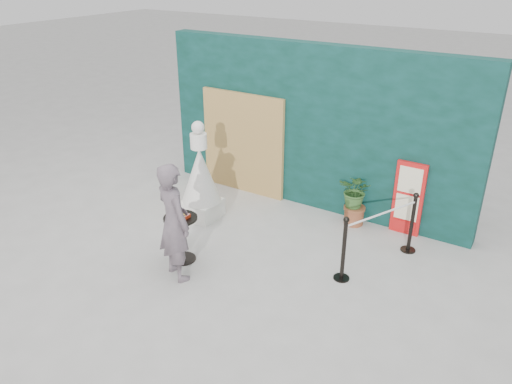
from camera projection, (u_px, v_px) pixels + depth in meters
name	position (u px, v px, depth m)	size (l,w,h in m)	color
ground	(212.00, 284.00, 7.26)	(60.00, 60.00, 0.00)	#ADAAA5
back_wall	(313.00, 128.00, 9.03)	(6.00, 0.30, 3.00)	black
bamboo_fence	(243.00, 143.00, 9.75)	(1.80, 0.08, 2.00)	tan
woman	(174.00, 222.00, 7.08)	(0.66, 0.43, 1.80)	#685962
menu_board	(408.00, 199.00, 8.33)	(0.50, 0.07, 1.30)	red
statue	(201.00, 180.00, 8.82)	(0.71, 0.71, 1.82)	silver
cafe_table	(181.00, 232.00, 7.64)	(0.52, 0.52, 0.75)	black
food_basket	(180.00, 215.00, 7.51)	(0.26, 0.19, 0.11)	red
planter	(356.00, 195.00, 8.66)	(0.56, 0.49, 0.96)	brown
stanchion_barrier	(379.00, 236.00, 7.52)	(0.84, 1.54, 1.03)	black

